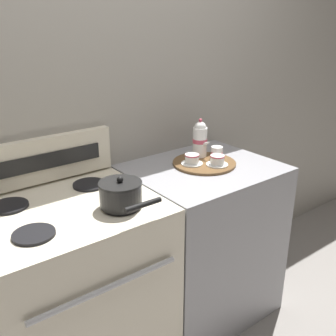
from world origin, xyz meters
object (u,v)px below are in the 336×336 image
at_px(serving_tray, 204,163).
at_px(teapot, 200,139).
at_px(saucepan, 121,194).
at_px(creamer_jug, 217,153).
at_px(teacup_right, 192,159).
at_px(stove, 75,296).
at_px(teacup_left, 217,160).

distance_m(serving_tray, teapot, 0.15).
relative_size(saucepan, teapot, 1.25).
relative_size(teapot, creamer_jug, 3.11).
height_order(serving_tray, teacup_right, teacup_right).
height_order(teapot, teacup_right, teapot).
xyz_separation_m(saucepan, serving_tray, (0.64, 0.18, -0.06)).
bearing_deg(teapot, teacup_right, -149.09).
height_order(stove, saucepan, saucepan).
height_order(serving_tray, creamer_jug, creamer_jug).
xyz_separation_m(stove, teacup_right, (0.75, 0.04, 0.51)).
bearing_deg(saucepan, serving_tray, 15.65).
bearing_deg(creamer_jug, teacup_right, 172.90).
height_order(teacup_right, creamer_jug, creamer_jug).
distance_m(saucepan, teacup_right, 0.60).
bearing_deg(teacup_right, teapot, 30.91).
bearing_deg(stove, serving_tray, 1.93).
bearing_deg(stove, teacup_left, -3.39).
bearing_deg(teacup_right, creamer_jug, -7.10).
relative_size(stove, teacup_left, 7.94).
distance_m(serving_tray, teacup_left, 0.09).
bearing_deg(saucepan, teapot, 21.41).
xyz_separation_m(saucepan, teacup_left, (0.66, 0.10, -0.03)).
bearing_deg(teacup_right, saucepan, -160.83).
relative_size(stove, serving_tray, 2.70).
distance_m(teapot, teacup_right, 0.16).
relative_size(teacup_right, creamer_jug, 1.67).
distance_m(teacup_right, creamer_jug, 0.17).
xyz_separation_m(stove, creamer_jug, (0.92, 0.02, 0.51)).
bearing_deg(teacup_left, creamer_jug, 47.66).
bearing_deg(serving_tray, teacup_left, -74.17).
bearing_deg(stove, saucepan, -38.59).
xyz_separation_m(stove, serving_tray, (0.83, 0.03, 0.47)).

